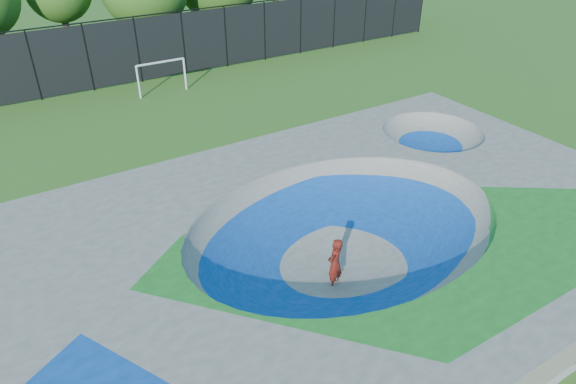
% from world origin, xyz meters
% --- Properties ---
extents(ground, '(120.00, 120.00, 0.00)m').
position_xyz_m(ground, '(0.00, 0.00, 0.00)').
color(ground, '#2D5918').
rests_on(ground, ground).
extents(skate_deck, '(22.00, 14.00, 1.50)m').
position_xyz_m(skate_deck, '(0.00, 0.00, 0.75)').
color(skate_deck, gray).
rests_on(skate_deck, ground).
extents(skater, '(0.75, 0.64, 1.75)m').
position_xyz_m(skater, '(-1.18, -1.02, 0.87)').
color(skater, '#B1200E').
rests_on(skater, ground).
extents(skateboard, '(0.81, 0.42, 0.05)m').
position_xyz_m(skateboard, '(-1.18, -1.02, 0.03)').
color(skateboard, black).
rests_on(skateboard, ground).
extents(soccer_goal, '(2.98, 0.12, 1.97)m').
position_xyz_m(soccer_goal, '(0.40, 18.20, 1.36)').
color(soccer_goal, silver).
rests_on(soccer_goal, ground).
extents(fence, '(48.09, 0.09, 4.04)m').
position_xyz_m(fence, '(0.00, 21.00, 2.10)').
color(fence, black).
rests_on(fence, ground).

